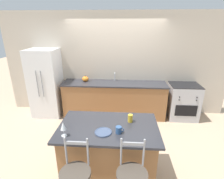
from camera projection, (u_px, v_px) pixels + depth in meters
ground_plane at (113, 121)px, 4.54m from camera, size 18.00×18.00×0.00m
wall_back at (115, 65)px, 4.70m from camera, size 6.00×0.07×2.70m
back_counter at (114, 99)px, 4.72m from camera, size 2.71×0.66×0.94m
sink_faucet at (115, 76)px, 4.69m from camera, size 0.02×0.13×0.22m
kitchen_island at (109, 151)px, 2.77m from camera, size 1.49×0.91×0.93m
refrigerator at (46, 83)px, 4.65m from camera, size 0.75×0.69×1.79m
oven_range at (183, 101)px, 4.59m from camera, size 0.74×0.63×0.93m
dinner_plate at (103, 132)px, 2.45m from camera, size 0.24×0.24×0.02m
wine_glass at (63, 126)px, 2.33m from camera, size 0.08×0.08×0.21m
coffee_mug at (119, 130)px, 2.42m from camera, size 0.12×0.08×0.10m
tumbler_cup at (130, 118)px, 2.70m from camera, size 0.07×0.07×0.12m
pumpkin_decoration at (85, 79)px, 4.64m from camera, size 0.17×0.17×0.16m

